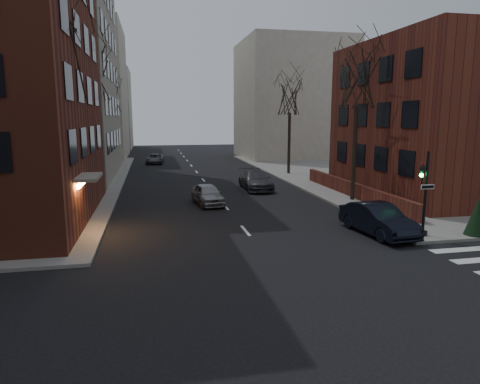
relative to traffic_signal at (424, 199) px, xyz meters
name	(u,v)px	position (x,y,z in m)	size (l,w,h in m)	color
ground	(353,361)	(-7.94, -8.99, -1.91)	(160.00, 160.00, 0.00)	black
sidewalk_far_right	(478,171)	(21.06, 21.01, -1.83)	(44.00, 44.00, 0.15)	gray
building_left_tan	(1,20)	(-24.94, 25.01, 12.09)	(18.00, 18.00, 28.00)	gray
building_right_brick	(448,120)	(8.56, 10.01, 3.59)	(12.00, 14.00, 11.00)	#5F281B
low_wall_right	(353,189)	(1.36, 10.01, -1.26)	(0.35, 16.00, 1.00)	#5F281B
building_distant_la	(72,92)	(-22.94, 46.01, 7.09)	(14.00, 16.00, 18.00)	beige
building_distant_ra	(292,100)	(7.06, 41.01, 6.09)	(14.00, 14.00, 16.00)	beige
building_distant_lb	(102,109)	(-20.94, 63.01, 5.09)	(10.00, 12.00, 14.00)	beige
traffic_signal	(424,199)	(0.00, 0.00, 0.00)	(0.76, 0.44, 4.00)	black
tree_left_a	(57,58)	(-16.74, 5.01, 6.56)	(4.18, 4.18, 10.26)	#2D231C
tree_left_b	(91,73)	(-16.74, 17.01, 7.00)	(4.40, 4.40, 10.80)	#2D231C
tree_left_c	(109,95)	(-16.74, 31.01, 6.12)	(3.96, 3.96, 9.72)	#2D231C
tree_right_a	(358,81)	(0.86, 9.01, 6.12)	(3.96, 3.96, 9.72)	#2D231C
tree_right_b	(290,97)	(0.86, 23.01, 5.68)	(3.74, 3.74, 9.18)	#2D231C
streetlamp_near	(96,139)	(-16.14, 13.01, 2.33)	(0.36, 0.36, 6.28)	black
streetlamp_far	(118,130)	(-16.14, 33.01, 2.33)	(0.36, 0.36, 6.28)	black
parked_sedan	(378,219)	(-1.74, 1.01, -1.14)	(1.62, 4.65, 1.53)	black
car_lane_silver	(208,194)	(-8.95, 10.00, -1.23)	(1.60, 3.99, 1.36)	gray
car_lane_gray	(256,180)	(-4.45, 15.14, -1.16)	(2.09, 5.13, 1.49)	#38383C
car_lane_far	(155,159)	(-12.14, 36.01, -1.31)	(1.98, 4.30, 1.20)	#46464B
sandwich_board	(380,215)	(-0.64, 2.67, -1.34)	(0.37, 0.52, 0.84)	white
evergreen_shrub	(477,217)	(2.56, -0.49, -0.87)	(1.06, 1.06, 1.77)	#16321D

